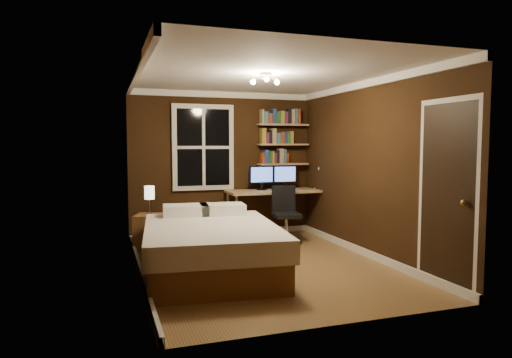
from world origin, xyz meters
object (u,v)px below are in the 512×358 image
object	(u,v)px
nightstand	(150,232)
desk_lamp	(319,177)
radiator	(207,221)
monitor_left	(262,178)
monitor_right	(285,177)
desk	(276,193)
office_chair	(286,222)
bed	(211,247)
bedside_lamp	(150,200)

from	to	relation	value
nightstand	desk_lamp	xyz separation A→B (m)	(2.96, 0.25, 0.76)
radiator	nightstand	bearing A→B (deg)	-150.45
monitor_left	monitor_right	distance (m)	0.44
desk	monitor_left	distance (m)	0.37
desk_lamp	office_chair	distance (m)	1.15
office_chair	monitor_right	bearing A→B (deg)	75.78
desk	monitor_right	xyz separation A→B (m)	(0.20, 0.09, 0.27)
radiator	monitor_left	bearing A→B (deg)	-8.98
radiator	desk	distance (m)	1.28
monitor_right	desk_lamp	distance (m)	0.61
radiator	monitor_right	bearing A→B (deg)	-6.15
bed	monitor_right	xyz separation A→B (m)	(1.79, 1.95, 0.70)
bedside_lamp	desk	size ratio (longest dim) A/B	0.25
radiator	desk_lamp	bearing A→B (deg)	-9.55
desk	monitor_left	bearing A→B (deg)	160.29
nightstand	radiator	size ratio (longest dim) A/B	0.94
nightstand	desk	distance (m)	2.26
bedside_lamp	radiator	distance (m)	1.25
bed	desk_lamp	distance (m)	3.04
monitor_left	desk	bearing A→B (deg)	-19.71
monitor_right	office_chair	size ratio (longest dim) A/B	0.48
radiator	monitor_right	xyz separation A→B (m)	(1.37, -0.15, 0.73)
monitor_right	office_chair	bearing A→B (deg)	-110.51
bed	monitor_left	bearing A→B (deg)	61.65
bedside_lamp	monitor_right	bearing A→B (deg)	10.14
monitor_left	monitor_right	world-z (taller)	same
nightstand	bedside_lamp	size ratio (longest dim) A/B	1.24
office_chair	bed	bearing A→B (deg)	-133.06
desk	monitor_left	world-z (taller)	monitor_left
bed	office_chair	bearing A→B (deg)	47.00
nightstand	bedside_lamp	world-z (taller)	bedside_lamp
radiator	desk	size ratio (longest dim) A/B	0.34
nightstand	monitor_left	world-z (taller)	monitor_left
monitor_left	desk_lamp	bearing A→B (deg)	-10.07
bed	nightstand	distance (m)	1.64
monitor_right	bedside_lamp	bearing A→B (deg)	-169.86
desk	bedside_lamp	bearing A→B (deg)	-171.14
office_chair	bedside_lamp	bearing A→B (deg)	-178.69
bed	desk_lamp	size ratio (longest dim) A/B	5.42
bedside_lamp	radiator	xyz separation A→B (m)	(1.01, 0.57, -0.47)
monitor_right	nightstand	bearing A→B (deg)	-169.86
desk	desk_lamp	xyz separation A→B (m)	(0.78, -0.09, 0.28)
nightstand	desk	bearing A→B (deg)	27.61
office_chair	desk	bearing A→B (deg)	92.79
bed	radiator	bearing A→B (deg)	85.18
desk	office_chair	size ratio (longest dim) A/B	1.86
monitor_left	desk_lamp	size ratio (longest dim) A/B	1.00
bedside_lamp	bed	bearing A→B (deg)	-68.58
desk	monitor_right	size ratio (longest dim) A/B	3.89
monitor_right	desk	bearing A→B (deg)	-156.59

